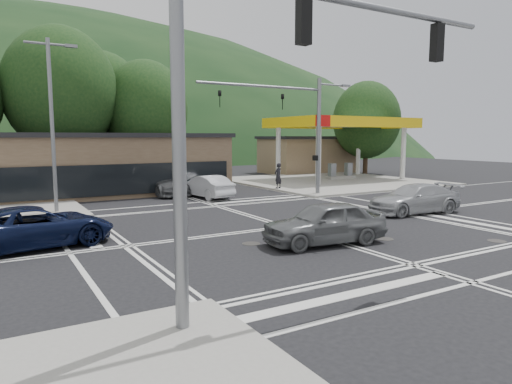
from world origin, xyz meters
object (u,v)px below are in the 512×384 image
car_blue_west (35,227)px  car_grey_center (325,223)px  pedestrian (278,176)px  car_queue_b (213,176)px  car_northbound (165,183)px  car_silver_east (414,199)px  car_queue_a (206,186)px

car_blue_west → car_grey_center: (9.52, -4.95, 0.04)m
car_blue_west → pedestrian: pedestrian is taller
car_queue_b → car_northbound: 7.43m
car_grey_center → pedestrian: size_ratio=2.50×
car_queue_b → car_northbound: (-5.84, -4.59, 0.05)m
car_queue_b → car_northbound: car_northbound is taller
car_silver_east → car_queue_b: 19.10m
car_blue_west → car_queue_a: (11.12, 9.43, -0.02)m
car_northbound → car_queue_b: bearing=39.2°
car_grey_center → car_queue_b: (5.65, 21.99, -0.06)m
car_blue_west → car_grey_center: size_ratio=1.16×
car_queue_b → car_blue_west: bearing=52.2°
car_queue_a → car_silver_east: bearing=113.3°
car_silver_east → car_queue_a: car_silver_east is taller
car_queue_a → car_northbound: (-1.79, 3.01, 0.06)m
car_queue_a → car_northbound: car_northbound is taller
pedestrian → car_queue_a: bearing=-10.5°
car_blue_west → car_silver_east: 18.22m
car_silver_east → car_northbound: size_ratio=0.95×
car_silver_east → car_northbound: 16.76m
car_queue_b → pedestrian: bearing=114.8°
car_grey_center → car_blue_west: bearing=-110.0°
car_silver_east → car_queue_b: size_ratio=1.19×
car_blue_west → car_silver_east: (18.12, -1.83, -0.00)m
car_northbound → car_blue_west: bearing=-125.9°
car_grey_center → car_queue_a: car_grey_center is taller
pedestrian → car_grey_center: bearing=41.7°
car_grey_center → car_silver_east: car_grey_center is taller
car_blue_west → car_northbound: 15.55m
car_silver_east → pedestrian: pedestrian is taller
car_grey_center → car_silver_east: bearing=117.4°
car_grey_center → car_queue_b: bearing=173.1°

